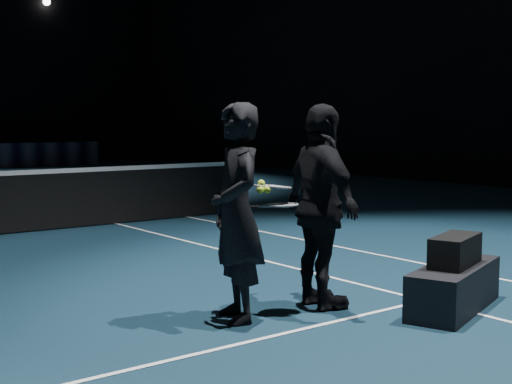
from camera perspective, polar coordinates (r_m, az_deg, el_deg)
net_post_right at (r=13.09m, az=-2.14°, el=0.69°), size 0.10×0.10×1.10m
player_bench at (r=6.66m, az=15.58°, el=-7.39°), size 1.42×0.88×0.40m
racket_bag at (r=6.59m, az=15.65°, el=-4.53°), size 0.73×0.50×0.27m
bag_signature at (r=6.50m, az=16.69°, el=-4.69°), size 0.30×0.11×0.09m
player_a at (r=5.98m, az=-1.55°, el=-1.65°), size 0.62×0.77×1.84m
player_b at (r=6.40m, az=5.26°, el=-1.18°), size 0.65×1.15×1.84m
racket_lower at (r=6.19m, az=2.17°, el=-1.04°), size 0.71×0.33×0.03m
racket_upper at (r=6.18m, az=1.59°, el=0.42°), size 0.70×0.28×0.10m
tennis_balls at (r=6.08m, az=0.57°, el=0.34°), size 0.12×0.10×0.12m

